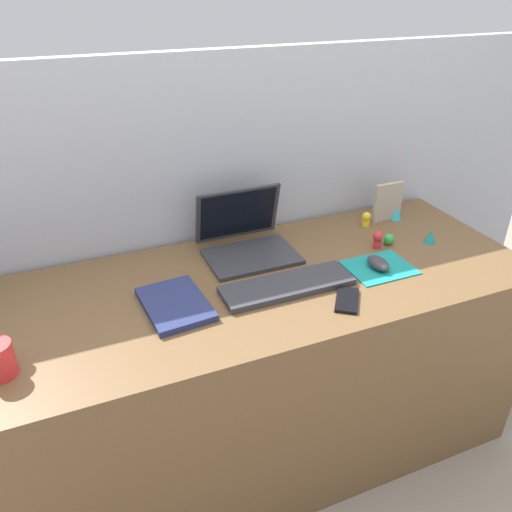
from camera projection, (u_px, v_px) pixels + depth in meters
The scene contains 15 objects.
ground_plane at pixel (249, 446), 1.92m from camera, with size 6.00×6.00×0.00m, color gray.
back_wall at pixel (211, 245), 1.89m from camera, with size 3.05×0.05×1.37m, color #B2B7C1.
desk at pixel (249, 373), 1.74m from camera, with size 1.85×0.68×0.74m, color brown.
laptop at pixel (245, 237), 1.71m from camera, with size 0.30×0.26×0.21m.
keyboard at pixel (287, 286), 1.53m from camera, with size 0.41×0.13×0.02m, color #333338.
mousepad at pixel (379, 267), 1.64m from camera, with size 0.21×0.17×0.00m, color teal.
mouse at pixel (378, 263), 1.62m from camera, with size 0.06×0.10×0.03m, color #333338.
cell_phone at pixel (347, 300), 1.47m from camera, with size 0.06×0.13×0.01m, color black.
notebook_pad at pixel (175, 304), 1.44m from camera, with size 0.17×0.24×0.02m, color navy.
picture_frame at pixel (388, 202), 1.92m from camera, with size 0.12×0.02×0.15m, color #B2A58C.
toy_figurine_green at pixel (389, 239), 1.77m from camera, with size 0.04×0.04×0.04m, color green.
toy_figurine_yellow at pixel (366, 219), 1.90m from camera, with size 0.03×0.03×0.06m.
toy_figurine_teal at pixel (430, 237), 1.78m from camera, with size 0.04×0.04×0.05m, color teal.
toy_figurine_red at pixel (378, 239), 1.74m from camera, with size 0.04×0.04×0.06m.
toy_figurine_cyan at pixel (396, 213), 1.95m from camera, with size 0.05×0.05×0.05m, color #28B7CC.
Camera 1 is at (-0.48, -1.22, 1.58)m, focal length 35.25 mm.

